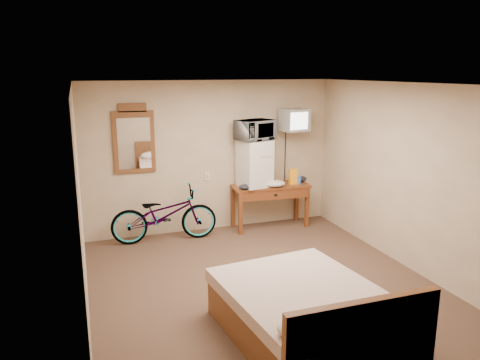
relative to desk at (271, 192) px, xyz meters
The scene contains 13 objects.
room 2.31m from the desk, 115.67° to the right, with size 4.60×4.64×2.50m.
desk is the anchor object (origin of this frame).
mini_fridge 0.59m from the desk, behind, with size 0.56×0.54×0.78m.
microwave 1.11m from the desk, behind, with size 0.60×0.41×0.33m, color silver.
snack_bag 0.47m from the desk, ahead, with size 0.14×0.08×0.27m, color #FFA216.
blue_cup 0.53m from the desk, ahead, with size 0.08×0.08×0.14m, color blue.
cloth_cream 0.21m from the desk, 81.15° to the right, with size 0.36×0.28×0.11m, color beige.
cloth_dark_a 0.54m from the desk, 166.12° to the right, with size 0.23×0.18×0.09m, color black.
cloth_dark_b 0.61m from the desk, ahead, with size 0.22×0.18×0.10m, color black.
crt_television 1.28m from the desk, ahead, with size 0.49×0.59×0.37m.
wall_mirror 2.43m from the desk, behind, with size 0.64×0.04×1.09m.
bicycle 1.85m from the desk, behind, with size 0.58×1.66×0.87m, color black.
bed 3.54m from the desk, 106.46° to the right, with size 1.63×2.04×0.90m.
Camera 1 is at (-2.07, -5.09, 2.66)m, focal length 35.00 mm.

